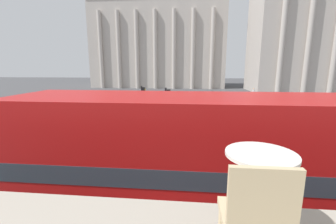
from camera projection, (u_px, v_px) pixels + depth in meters
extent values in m
cylinder|color=black|center=(97.00, 196.00, 7.81)|extent=(1.06, 0.22, 1.06)
cube|color=#B71414|center=(231.00, 200.00, 6.03)|extent=(11.38, 2.44, 1.83)
cube|color=#2D3842|center=(233.00, 160.00, 5.81)|extent=(11.15, 2.46, 0.45)
cube|color=#B71414|center=(236.00, 125.00, 5.62)|extent=(11.38, 2.44, 1.42)
cylinder|color=#2D2D30|center=(258.00, 192.00, 1.98)|extent=(0.07, 0.07, 0.68)
cylinder|color=silver|center=(261.00, 155.00, 1.91)|extent=(0.60, 0.60, 0.03)
cube|color=#D1B789|center=(252.00, 218.00, 1.49)|extent=(0.40, 0.40, 0.05)
cube|color=#D1B789|center=(263.00, 202.00, 1.27)|extent=(0.40, 0.04, 0.42)
cube|color=#BCB2A8|center=(159.00, 46.00, 56.71)|extent=(31.70, 12.48, 20.34)
cube|color=#ADA399|center=(159.00, 1.00, 54.65)|extent=(32.30, 13.08, 0.50)
cylinder|color=#BCB2A8|center=(101.00, 50.00, 51.69)|extent=(0.90, 0.90, 17.29)
cylinder|color=#BCB2A8|center=(119.00, 50.00, 51.29)|extent=(0.90, 0.90, 17.29)
cylinder|color=#BCB2A8|center=(137.00, 50.00, 50.89)|extent=(0.90, 0.90, 17.29)
cylinder|color=#BCB2A8|center=(155.00, 50.00, 50.49)|extent=(0.90, 0.90, 17.29)
cylinder|color=#BCB2A8|center=(174.00, 50.00, 50.09)|extent=(0.90, 0.90, 17.29)
cylinder|color=#BCB2A8|center=(193.00, 50.00, 49.69)|extent=(0.90, 0.90, 17.29)
cylinder|color=#BCB2A8|center=(212.00, 50.00, 49.28)|extent=(0.90, 0.90, 17.29)
cylinder|color=#BCB2A8|center=(282.00, 41.00, 38.96)|extent=(0.90, 0.90, 18.58)
cylinder|color=#BCB2A8|center=(309.00, 41.00, 38.54)|extent=(0.90, 0.90, 18.58)
cylinder|color=#BCB2A8|center=(336.00, 41.00, 38.12)|extent=(0.90, 0.90, 18.58)
cylinder|color=black|center=(166.00, 118.00, 13.67)|extent=(0.12, 0.12, 3.73)
cube|color=black|center=(169.00, 95.00, 13.37)|extent=(0.20, 0.24, 0.70)
sphere|color=green|center=(171.00, 93.00, 13.33)|extent=(0.14, 0.14, 0.14)
cylinder|color=black|center=(142.00, 106.00, 19.23)|extent=(0.12, 0.12, 3.36)
cube|color=black|center=(144.00, 91.00, 18.97)|extent=(0.20, 0.24, 0.70)
sphere|color=gold|center=(145.00, 90.00, 18.93)|extent=(0.14, 0.14, 0.14)
cylinder|color=#282B33|center=(131.00, 107.00, 25.80)|extent=(0.14, 0.14, 0.88)
cylinder|color=#282B33|center=(133.00, 107.00, 25.78)|extent=(0.14, 0.14, 0.88)
cylinder|color=#284799|center=(132.00, 100.00, 25.63)|extent=(0.32, 0.32, 0.69)
sphere|color=tan|center=(132.00, 96.00, 25.54)|extent=(0.24, 0.24, 0.24)
cylinder|color=#282B33|center=(188.00, 101.00, 30.80)|extent=(0.14, 0.14, 0.79)
cylinder|color=#282B33|center=(189.00, 101.00, 30.78)|extent=(0.14, 0.14, 0.79)
cylinder|color=#B22323|center=(188.00, 96.00, 30.65)|extent=(0.32, 0.32, 0.62)
sphere|color=tan|center=(188.00, 92.00, 30.57)|extent=(0.21, 0.21, 0.21)
cylinder|color=#282B33|center=(129.00, 125.00, 18.07)|extent=(0.14, 0.14, 0.77)
cylinder|color=#282B33|center=(131.00, 125.00, 18.05)|extent=(0.14, 0.14, 0.77)
cylinder|color=slate|center=(130.00, 116.00, 17.92)|extent=(0.32, 0.32, 0.61)
sphere|color=tan|center=(130.00, 111.00, 17.84)|extent=(0.21, 0.21, 0.21)
cylinder|color=#282B33|center=(253.00, 96.00, 34.87)|extent=(0.14, 0.14, 0.85)
cylinder|color=#282B33|center=(254.00, 96.00, 34.85)|extent=(0.14, 0.14, 0.85)
cylinder|color=silver|center=(254.00, 92.00, 34.71)|extent=(0.32, 0.32, 0.67)
sphere|color=tan|center=(254.00, 89.00, 34.62)|extent=(0.23, 0.23, 0.23)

